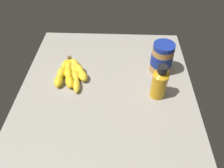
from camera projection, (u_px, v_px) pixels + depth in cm
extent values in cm
cube|color=gray|center=(107.00, 88.00, 94.83)|extent=(79.54, 73.66, 4.80)
ellipsoid|color=yellow|center=(66.00, 65.00, 99.44)|extent=(7.49, 5.24, 3.66)
ellipsoid|color=yellow|center=(62.00, 73.00, 95.75)|extent=(7.12, 4.31, 3.66)
ellipsoid|color=yellow|center=(59.00, 81.00, 91.97)|extent=(6.98, 4.03, 3.66)
ellipsoid|color=yellow|center=(69.00, 65.00, 99.22)|extent=(7.29, 4.35, 3.77)
ellipsoid|color=yellow|center=(68.00, 73.00, 95.35)|extent=(7.64, 5.18, 3.77)
ellipsoid|color=yellow|center=(70.00, 82.00, 91.55)|extent=(7.86, 5.92, 3.77)
ellipsoid|color=yellow|center=(73.00, 66.00, 99.42)|extent=(8.67, 6.20, 3.02)
ellipsoid|color=yellow|center=(75.00, 75.00, 95.11)|extent=(8.69, 5.31, 3.02)
ellipsoid|color=yellow|center=(77.00, 85.00, 90.65)|extent=(8.55, 4.32, 3.02)
ellipsoid|color=yellow|center=(74.00, 63.00, 100.08)|extent=(7.15, 6.95, 3.73)
ellipsoid|color=yellow|center=(79.00, 69.00, 97.21)|extent=(7.28, 6.48, 3.73)
ellipsoid|color=yellow|center=(83.00, 76.00, 94.05)|extent=(7.20, 5.82, 3.73)
cylinder|color=brown|center=(70.00, 59.00, 102.28)|extent=(2.00, 2.00, 3.00)
cylinder|color=#BF8442|center=(161.00, 60.00, 95.33)|extent=(9.41, 9.41, 12.18)
cylinder|color=navy|center=(162.00, 59.00, 94.90)|extent=(9.60, 9.60, 5.48)
cylinder|color=navy|center=(164.00, 47.00, 90.21)|extent=(9.25, 9.25, 2.14)
cylinder|color=orange|center=(159.00, 85.00, 84.98)|extent=(6.17, 6.17, 11.18)
cone|color=orange|center=(162.00, 73.00, 80.33)|extent=(6.17, 6.17, 1.81)
cylinder|color=black|center=(163.00, 69.00, 78.79)|extent=(3.68, 3.68, 2.49)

